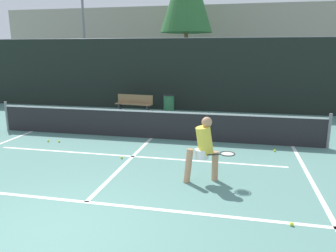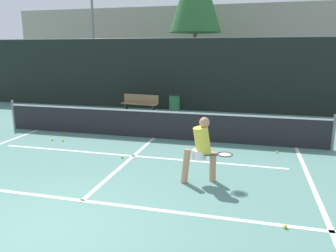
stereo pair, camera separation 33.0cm
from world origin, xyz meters
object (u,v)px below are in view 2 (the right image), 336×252
at_px(courtside_bench, 140,103).
at_px(parked_car, 122,89).
at_px(trash_bin, 174,105).
at_px(player_practicing, 202,148).

distance_m(courtside_bench, parked_car, 4.56).
bearing_deg(trash_bin, courtside_bench, 179.74).
relative_size(courtside_bench, parked_car, 0.40).
height_order(trash_bin, parked_car, parked_car).
xyz_separation_m(player_practicing, trash_bin, (-2.41, 7.57, -0.33)).
bearing_deg(courtside_bench, player_practicing, -54.84).
distance_m(trash_bin, parked_car, 5.65).
relative_size(player_practicing, parked_car, 0.33).
height_order(player_practicing, parked_car, player_practicing).
bearing_deg(parked_car, trash_bin, -42.70).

